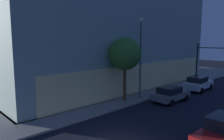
% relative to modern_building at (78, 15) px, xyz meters
% --- Properties ---
extents(modern_building, '(29.74, 26.94, 20.48)m').
position_rel_modern_building_xyz_m(modern_building, '(0.00, 0.00, 0.00)').
color(modern_building, '#4C4C51').
rests_on(modern_building, ground).
extents(traffic_light_far_corner, '(0.51, 4.81, 5.55)m').
position_rel_modern_building_xyz_m(traffic_light_far_corner, '(10.50, -16.39, -6.32)').
color(traffic_light_far_corner, black).
rests_on(traffic_light_far_corner, sidewalk_corner).
extents(street_lamp_sidewalk, '(0.44, 0.44, 8.22)m').
position_rel_modern_building_xyz_m(street_lamp_sidewalk, '(-2.67, -14.83, -4.86)').
color(street_lamp_sidewalk, '#4D4D4D').
rests_on(street_lamp_sidewalk, sidewalk_corner).
extents(sidewalk_tree, '(3.17, 3.17, 6.26)m').
position_rel_modern_building_xyz_m(sidewalk_tree, '(-4.64, -14.49, -5.36)').
color(sidewalk_tree, brown).
rests_on(sidewalk_tree, sidewalk_corner).
extents(car_red, '(4.48, 2.18, 1.74)m').
position_rel_modern_building_xyz_m(car_red, '(-7.05, -24.58, -9.28)').
color(car_red, maroon).
rests_on(car_red, ground).
extents(car_grey, '(4.42, 2.26, 1.53)m').
position_rel_modern_building_xyz_m(car_grey, '(-1.10, -17.52, -9.38)').
color(car_grey, slate).
rests_on(car_grey, ground).
extents(car_white, '(4.83, 2.37, 1.75)m').
position_rel_modern_building_xyz_m(car_white, '(5.63, -17.30, -9.26)').
color(car_white, silver).
rests_on(car_white, ground).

